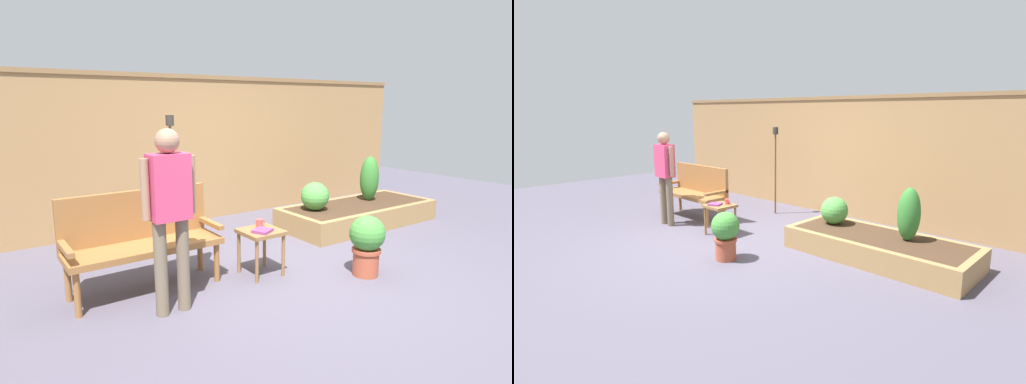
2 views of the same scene
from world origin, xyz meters
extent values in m
plane|color=#514C5B|center=(0.00, 0.00, 0.00)|extent=(14.00, 14.00, 0.00)
cube|color=#A37A4C|center=(0.00, 2.60, 1.05)|extent=(8.40, 0.10, 2.10)
cube|color=olive|center=(0.00, 2.60, 2.13)|extent=(8.40, 0.14, 0.06)
cylinder|color=#936033|center=(-0.87, 0.73, 0.20)|extent=(0.06, 0.06, 0.40)
cylinder|color=#936033|center=(-0.87, 0.37, 0.20)|extent=(0.06, 0.06, 0.40)
cylinder|color=#936033|center=(-2.19, 0.73, 0.20)|extent=(0.06, 0.06, 0.40)
cylinder|color=#936033|center=(-2.19, 0.37, 0.20)|extent=(0.06, 0.06, 0.40)
cube|color=#936033|center=(-1.53, 0.55, 0.43)|extent=(1.44, 0.48, 0.06)
cube|color=#936033|center=(-1.53, 0.76, 0.70)|extent=(1.44, 0.06, 0.48)
cube|color=#936033|center=(-2.22, 0.55, 0.56)|extent=(0.06, 0.48, 0.04)
cube|color=#936033|center=(-0.84, 0.55, 0.56)|extent=(0.06, 0.48, 0.04)
cylinder|color=olive|center=(-0.23, 0.43, 0.22)|extent=(0.04, 0.04, 0.44)
cylinder|color=olive|center=(-0.23, 0.10, 0.22)|extent=(0.04, 0.04, 0.44)
cylinder|color=olive|center=(-0.56, 0.43, 0.22)|extent=(0.04, 0.04, 0.44)
cylinder|color=olive|center=(-0.56, 0.10, 0.22)|extent=(0.04, 0.04, 0.44)
cube|color=olive|center=(-0.40, 0.26, 0.46)|extent=(0.40, 0.40, 0.04)
cylinder|color=#CC4C47|center=(-0.35, 0.37, 0.52)|extent=(0.07, 0.07, 0.08)
torus|color=#CC4C47|center=(-0.31, 0.37, 0.52)|extent=(0.06, 0.01, 0.06)
cube|color=#7F3875|center=(-0.43, 0.19, 0.49)|extent=(0.23, 0.23, 0.03)
cylinder|color=#A84C33|center=(0.48, -0.37, 0.13)|extent=(0.26, 0.26, 0.25)
cylinder|color=#A84C33|center=(0.48, -0.37, 0.27)|extent=(0.30, 0.30, 0.04)
sphere|color=#428938|center=(0.48, -0.37, 0.45)|extent=(0.37, 0.37, 0.37)
cube|color=#997547|center=(1.90, 0.57, 0.15)|extent=(2.40, 0.09, 0.30)
cube|color=#997547|center=(1.90, 1.48, 0.15)|extent=(2.40, 0.09, 0.30)
cube|color=#997547|center=(0.74, 1.03, 0.15)|extent=(0.09, 0.82, 0.30)
cube|color=#997547|center=(3.05, 1.03, 0.15)|extent=(0.09, 0.82, 0.30)
cube|color=#422D1E|center=(1.90, 1.03, 0.15)|extent=(2.22, 0.82, 0.30)
cylinder|color=brown|center=(1.13, 1.12, 0.33)|extent=(0.04, 0.04, 0.06)
sphere|color=#4C9942|center=(1.13, 1.12, 0.50)|extent=(0.39, 0.39, 0.39)
cylinder|color=brown|center=(2.23, 1.12, 0.33)|extent=(0.04, 0.04, 0.06)
ellipsoid|color=#33752D|center=(2.23, 1.12, 0.64)|extent=(0.28, 0.28, 0.67)
cylinder|color=brown|center=(-0.68, 1.82, 0.74)|extent=(0.03, 0.03, 1.48)
cylinder|color=#332D28|center=(-0.68, 1.82, 1.55)|extent=(0.10, 0.10, 0.13)
cylinder|color=#70604C|center=(-1.39, 0.01, 0.41)|extent=(0.11, 0.11, 0.82)
cylinder|color=#70604C|center=(-1.59, 0.01, 0.41)|extent=(0.11, 0.11, 0.82)
cube|color=#D13D66|center=(-1.49, 0.01, 1.09)|extent=(0.32, 0.20, 0.54)
cylinder|color=#9E755B|center=(-1.29, 0.01, 1.09)|extent=(0.07, 0.07, 0.49)
cylinder|color=#9E755B|center=(-1.69, 0.01, 1.09)|extent=(0.07, 0.07, 0.49)
sphere|color=#9E755B|center=(-1.49, 0.01, 1.46)|extent=(0.20, 0.20, 0.20)
camera|label=1|loc=(-2.85, -3.19, 1.75)|focal=30.20mm
camera|label=2|loc=(4.28, -3.54, 1.88)|focal=27.98mm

